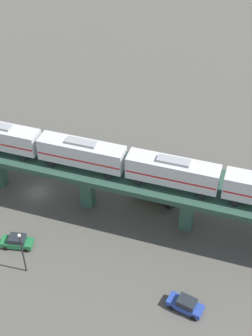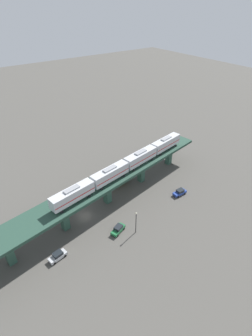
{
  "view_description": "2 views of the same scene",
  "coord_description": "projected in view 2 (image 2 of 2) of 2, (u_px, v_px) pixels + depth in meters",
  "views": [
    {
      "loc": [
        -41.78,
        -37.12,
        48.94
      ],
      "look_at": [
        0.99,
        -14.98,
        9.77
      ],
      "focal_mm": 50.0,
      "sensor_mm": 36.0,
      "label": 1
    },
    {
      "loc": [
        -50.24,
        22.68,
        52.23
      ],
      "look_at": [
        0.99,
        -14.98,
        9.77
      ],
      "focal_mm": 28.0,
      "sensor_mm": 36.0,
      "label": 2
    }
  ],
  "objects": [
    {
      "name": "subway_train",
      "position": [
        126.0,
        165.0,
        75.88
      ],
      "size": [
        10.66,
        49.61,
        4.45
      ],
      "color": "silver",
      "rests_on": "elevated_viaduct"
    },
    {
      "name": "street_car_silver",
      "position": [
        58.0,
        256.0,
        61.45
      ],
      "size": [
        2.52,
        4.64,
        1.89
      ],
      "color": "#B7BABF",
      "rests_on": "ground"
    },
    {
      "name": "street_car_blue",
      "position": [
        180.0,
        192.0,
        81.13
      ],
      "size": [
        2.08,
        4.47,
        1.89
      ],
      "color": "#233D93",
      "rests_on": "ground"
    },
    {
      "name": "delivery_truck",
      "position": [
        119.0,
        178.0,
        85.93
      ],
      "size": [
        2.79,
        7.34,
        3.2
      ],
      "color": "#333338",
      "rests_on": "ground"
    },
    {
      "name": "street_car_green",
      "position": [
        118.0,
        229.0,
        68.4
      ],
      "size": [
        3.22,
        4.75,
        1.89
      ],
      "color": "#1E6638",
      "rests_on": "ground"
    },
    {
      "name": "ground_plane",
      "position": [
        85.0,
        216.0,
        73.84
      ],
      "size": [
        400.0,
        400.0,
        0.0
      ],
      "primitive_type": "plane",
      "color": "#4C4944"
    },
    {
      "name": "elevated_viaduct",
      "position": [
        84.0,
        196.0,
        70.02
      ],
      "size": [
        22.88,
        92.17,
        8.27
      ],
      "color": "#244135",
      "rests_on": "ground"
    },
    {
      "name": "street_lamp",
      "position": [
        136.0,
        221.0,
        66.48
      ],
      "size": [
        0.44,
        0.44,
        6.94
      ],
      "color": "black",
      "rests_on": "ground"
    }
  ]
}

